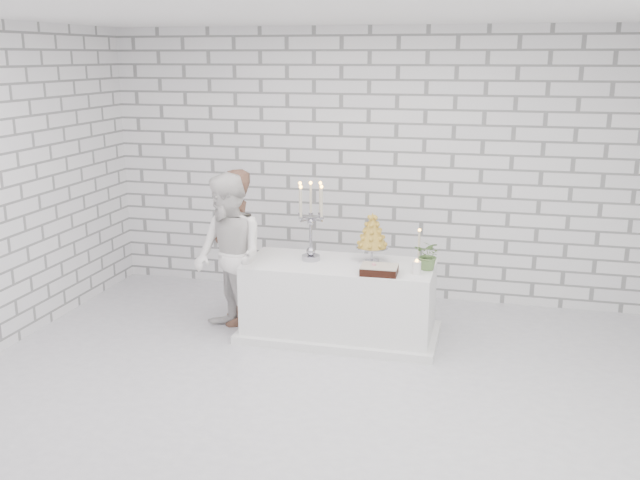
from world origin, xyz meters
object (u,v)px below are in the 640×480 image
Objects in this scene: cake_table at (339,300)px; croquembouche at (372,237)px; groom at (234,247)px; candelabra at (311,221)px; bride at (229,257)px.

croquembouche reaches higher than cake_table.
croquembouche is (1.42, -0.02, 0.20)m from groom.
candelabra is 1.59× the size of croquembouche.
candelabra is at bearing 60.90° from groom.
groom is at bearing 172.79° from cake_table.
bride is (0.09, -0.38, 0.01)m from groom.
candelabra is at bearing 172.36° from cake_table.
bride is 2.07× the size of candelabra.
croquembouche is (0.59, 0.09, -0.15)m from candelabra.
croquembouche is (1.33, 0.36, 0.19)m from bride.
groom is at bearing 172.95° from candelabra.
groom is (-1.13, 0.14, 0.42)m from cake_table.
bride reaches higher than croquembouche.
croquembouche is at bearing 67.23° from groom.
bride is 1.39m from croquembouche.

